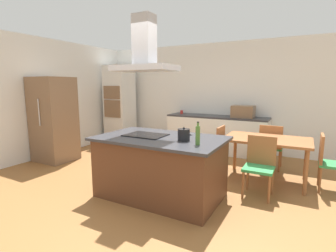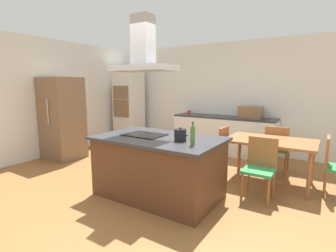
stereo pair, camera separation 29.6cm
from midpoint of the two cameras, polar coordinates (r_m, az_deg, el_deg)
name	(u,v)px [view 1 (the left image)]	position (r m, az deg, el deg)	size (l,w,h in m)	color
ground	(198,167)	(5.23, 5.07, -9.26)	(16.00, 16.00, 0.00)	#936033
wall_back	(224,97)	(6.61, 11.32, 6.39)	(7.20, 0.10, 2.70)	white
wall_left	(58,98)	(6.76, -24.73, 5.79)	(0.10, 8.80, 2.70)	white
kitchen_island	(161,166)	(3.82, -3.94, -9.09)	(1.85, 1.14, 0.90)	#59331E
cooktop	(146,135)	(3.85, -7.25, -2.04)	(0.60, 0.44, 0.01)	black
tea_kettle	(184,135)	(3.44, 1.13, -2.02)	(0.22, 0.17, 0.19)	black
olive_oil_bottle	(198,135)	(3.20, 4.08, -2.08)	(0.06, 0.06, 0.30)	#47722D
back_counter	(216,134)	(6.39, 9.45, -1.78)	(2.45, 0.62, 0.90)	silver
countertop_microwave	(243,112)	(6.13, 15.21, 3.14)	(0.50, 0.38, 0.28)	brown
coffee_mug_red	(182,112)	(6.73, 1.83, 3.15)	(0.08, 0.08, 0.09)	red
wall_oven_stack	(120,104)	(7.51, -11.94, 4.78)	(0.70, 0.66, 2.20)	silver
refrigerator	(54,119)	(6.13, -25.56, 1.33)	(0.80, 0.73, 1.82)	brown
dining_table	(267,143)	(4.63, 19.59, -3.63)	(1.40, 0.90, 0.75)	#995B33
chair_facing_back_wall	(271,144)	(5.31, 20.64, -3.85)	(0.42, 0.42, 0.89)	#33934C
chair_at_right_end	(328,159)	(4.62, 30.81, -6.44)	(0.42, 0.42, 0.89)	#33934C
chair_facing_island	(260,162)	(4.03, 17.97, -7.73)	(0.42, 0.42, 0.89)	#33934C
chair_at_left_end	(215,146)	(4.88, 8.80, -4.47)	(0.42, 0.42, 0.89)	#33934C
range_hood	(144,53)	(3.80, -7.63, 15.93)	(0.90, 0.55, 0.78)	#ADADB2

